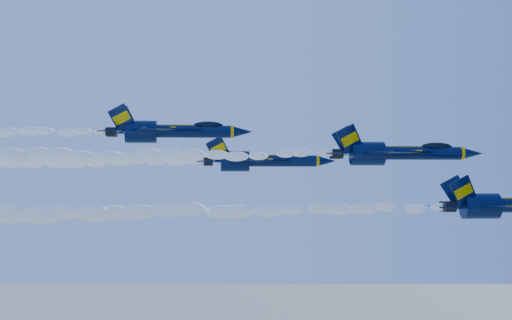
{
  "coord_description": "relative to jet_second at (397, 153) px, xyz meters",
  "views": [
    {
      "loc": [
        -9.43,
        -82.66,
        151.04
      ],
      "look_at": [
        -3.51,
        0.25,
        152.98
      ],
      "focal_mm": 50.0,
      "sensor_mm": 36.0,
      "label": 1
    }
  ],
  "objects": [
    {
      "name": "jet_third",
      "position": [
        -14.67,
        7.87,
        -0.72
      ],
      "size": [
        16.16,
        13.25,
        6.0
      ],
      "color": "black"
    },
    {
      "name": "jet_second",
      "position": [
        0.0,
        0.0,
        0.0
      ],
      "size": [
        17.3,
        14.19,
        6.43
      ],
      "color": "black"
    },
    {
      "name": "smoke_trail_jet_lead",
      "position": [
        -24.49,
        -8.67,
        -6.01
      ],
      "size": [
        53.43,
        2.27,
        2.04
      ],
      "primitive_type": "ellipsoid",
      "color": "white"
    },
    {
      "name": "jet_fourth",
      "position": [
        -26.23,
        19.22,
        3.55
      ],
      "size": [
        19.87,
        16.3,
        7.38
      ],
      "color": "black"
    },
    {
      "name": "smoke_trail_jet_second",
      "position": [
        -34.11,
        0.0,
        -0.5
      ],
      "size": [
        53.43,
        2.34,
        2.11
      ],
      "primitive_type": "ellipsoid",
      "color": "white"
    }
  ]
}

